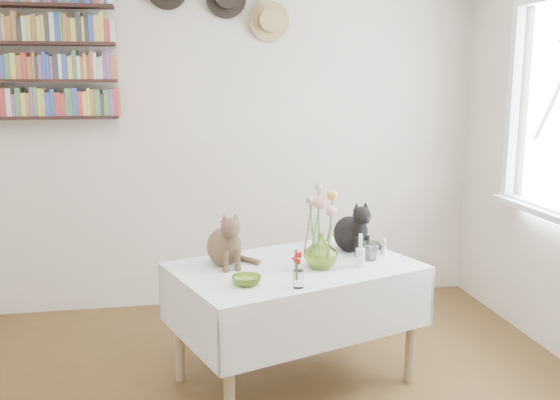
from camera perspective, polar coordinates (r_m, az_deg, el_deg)
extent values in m
cube|color=silver|center=(4.54, -6.72, 5.86)|extent=(4.04, 0.04, 2.54)
cube|color=white|center=(4.40, 20.76, 8.32)|extent=(0.06, 0.06, 1.20)
cube|color=white|center=(3.37, 1.38, -6.40)|extent=(1.45, 1.18, 0.05)
cylinder|color=tan|center=(2.99, -4.68, -15.72)|extent=(0.05, 0.05, 0.62)
cylinder|color=tan|center=(3.55, 11.89, -11.50)|extent=(0.05, 0.05, 0.62)
cylinder|color=tan|center=(3.54, -9.21, -11.46)|extent=(0.05, 0.05, 0.62)
cylinder|color=tan|center=(4.02, 5.73, -8.58)|extent=(0.05, 0.05, 0.62)
imported|color=#A6CD4F|center=(3.29, 3.73, -4.69)|extent=(0.24, 0.24, 0.18)
imported|color=#A6CD4F|center=(3.04, -3.08, -7.37)|extent=(0.18, 0.18, 0.04)
imported|color=white|center=(3.47, 8.27, -4.66)|extent=(0.11, 0.11, 0.10)
cylinder|color=white|center=(3.34, 7.34, -5.27)|extent=(0.05, 0.05, 0.10)
cylinder|color=white|center=(3.31, 7.38, -3.77)|extent=(0.02, 0.02, 0.08)
cylinder|color=white|center=(3.00, 1.69, -7.24)|extent=(0.05, 0.05, 0.08)
cone|color=white|center=(3.60, 9.47, -4.38)|extent=(0.05, 0.05, 0.07)
sphere|color=beige|center=(3.59, 9.50, -3.70)|extent=(0.03, 0.03, 0.03)
cylinder|color=#4C7233|center=(3.26, 3.20, -2.85)|extent=(0.01, 0.01, 0.30)
sphere|color=pink|center=(3.23, 3.23, -0.27)|extent=(0.07, 0.07, 0.07)
cylinder|color=#4C7233|center=(3.26, 4.52, -3.26)|extent=(0.01, 0.01, 0.26)
sphere|color=pink|center=(3.23, 4.56, -1.02)|extent=(0.06, 0.06, 0.06)
cylinder|color=#4C7233|center=(3.30, 4.65, -2.36)|extent=(0.01, 0.01, 0.34)
sphere|color=#F3AD3C|center=(3.26, 4.70, 0.54)|extent=(0.06, 0.06, 0.06)
cylinder|color=#4C7233|center=(3.28, 2.57, -2.67)|extent=(0.01, 0.01, 0.31)
sphere|color=#F3AD3C|center=(3.25, 2.60, -0.01)|extent=(0.05, 0.05, 0.05)
cylinder|color=#4C7233|center=(3.30, 3.56, -2.07)|extent=(0.01, 0.01, 0.37)
sphere|color=#999E93|center=(3.26, 3.59, 1.09)|extent=(0.04, 0.04, 0.04)
cylinder|color=#4C7233|center=(3.22, 3.02, -2.78)|extent=(0.01, 0.01, 0.33)
sphere|color=#999E93|center=(3.18, 3.05, 0.11)|extent=(0.04, 0.04, 0.04)
cube|color=black|center=(4.49, -20.93, 7.07)|extent=(1.00, 0.16, 0.02)
cube|color=black|center=(4.48, -21.14, 10.13)|extent=(1.00, 0.16, 0.02)
cube|color=black|center=(4.49, -21.36, 13.19)|extent=(1.00, 0.16, 0.02)
cube|color=black|center=(4.51, -21.58, 16.23)|extent=(1.00, 0.16, 0.02)
cylinder|color=tan|center=(4.53, -0.99, 16.05)|extent=(0.28, 0.02, 0.28)
cylinder|color=tan|center=(4.49, -0.90, 16.09)|extent=(0.16, 0.08, 0.16)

